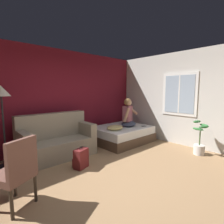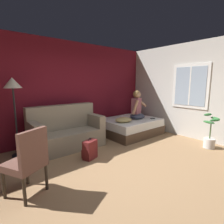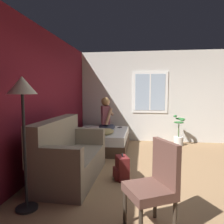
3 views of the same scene
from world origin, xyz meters
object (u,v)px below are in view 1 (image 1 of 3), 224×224
(couch, at_px, (57,141))
(potted_plant, at_px, (200,143))
(side_chair, at_px, (16,171))
(cell_phone, at_px, (144,126))
(backpack, at_px, (81,159))
(person_seated, at_px, (128,115))
(throw_pillow, at_px, (115,128))
(floor_lamp, at_px, (1,99))
(bed, at_px, (122,134))

(couch, xyz_separation_m, potted_plant, (2.68, -2.28, -0.09))
(side_chair, bearing_deg, cell_phone, 11.33)
(side_chair, distance_m, backpack, 1.44)
(couch, distance_m, person_seated, 2.28)
(side_chair, distance_m, cell_phone, 3.88)
(couch, relative_size, side_chair, 1.75)
(throw_pillow, bearing_deg, cell_phone, -12.88)
(side_chair, height_order, floor_lamp, floor_lamp)
(person_seated, relative_size, backpack, 1.91)
(floor_lamp, bearing_deg, throw_pillow, -13.20)
(side_chair, height_order, potted_plant, side_chair)
(couch, height_order, person_seated, person_seated)
(backpack, height_order, potted_plant, potted_plant)
(person_seated, distance_m, throw_pillow, 0.73)
(floor_lamp, xyz_separation_m, potted_plant, (3.71, -2.49, -1.13))
(backpack, bearing_deg, person_seated, 16.10)
(backpack, bearing_deg, cell_phone, 6.43)
(floor_lamp, relative_size, potted_plant, 2.00)
(floor_lamp, bearing_deg, cell_phone, -13.11)
(throw_pillow, bearing_deg, person_seated, 8.52)
(cell_phone, bearing_deg, potted_plant, -148.41)
(bed, relative_size, side_chair, 1.74)
(couch, relative_size, throw_pillow, 3.58)
(couch, bearing_deg, backpack, -84.55)
(person_seated, bearing_deg, side_chair, -162.35)
(person_seated, bearing_deg, floor_lamp, 171.13)
(cell_phone, distance_m, floor_lamp, 3.83)
(backpack, bearing_deg, side_chair, -159.89)
(bed, bearing_deg, cell_phone, -38.51)
(bed, distance_m, couch, 2.05)
(floor_lamp, distance_m, potted_plant, 4.61)
(side_chair, distance_m, potted_plant, 4.01)
(bed, relative_size, throw_pillow, 3.56)
(throw_pillow, height_order, potted_plant, potted_plant)
(side_chair, bearing_deg, throw_pillow, 19.72)
(couch, distance_m, potted_plant, 3.52)
(bed, distance_m, person_seated, 0.64)
(bed, height_order, backpack, bed)
(throw_pillow, relative_size, potted_plant, 0.56)
(bed, height_order, side_chair, side_chair)
(bed, relative_size, person_seated, 1.95)
(backpack, distance_m, potted_plant, 2.93)
(backpack, xyz_separation_m, floor_lamp, (-1.12, 1.12, 1.24))
(throw_pillow, distance_m, floor_lamp, 2.80)
(couch, bearing_deg, floor_lamp, 168.58)
(side_chair, distance_m, throw_pillow, 2.95)
(potted_plant, bearing_deg, throw_pillow, 120.87)
(bed, bearing_deg, floor_lamp, 172.44)
(person_seated, height_order, potted_plant, person_seated)
(side_chair, bearing_deg, potted_plant, -12.76)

